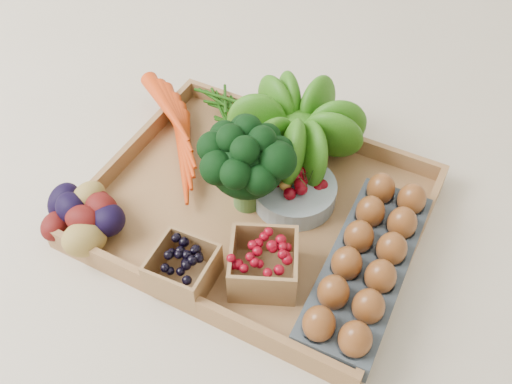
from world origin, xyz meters
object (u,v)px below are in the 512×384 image
at_px(cherry_bowl, 294,192).
at_px(egg_carton, 366,269).
at_px(tray, 256,212).
at_px(broccoli, 247,178).

bearing_deg(cherry_bowl, egg_carton, -29.16).
bearing_deg(tray, broccoli, 164.16).
distance_m(broccoli, egg_carton, 0.25).
height_order(tray, cherry_bowl, cherry_bowl).
distance_m(tray, egg_carton, 0.22).
relative_size(broccoli, egg_carton, 0.49).
bearing_deg(broccoli, egg_carton, -11.46).
distance_m(broccoli, cherry_bowl, 0.09).
height_order(tray, egg_carton, egg_carton).
relative_size(tray, broccoli, 3.35).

